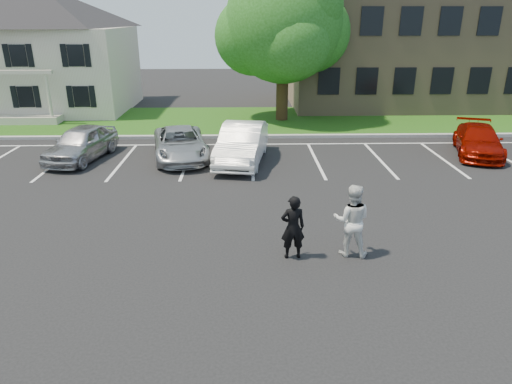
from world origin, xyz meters
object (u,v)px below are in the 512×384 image
(man_black_suit, at_px, (293,227))
(car_red_compact, at_px, (478,141))
(car_silver_minivan, at_px, (180,144))
(car_silver_west, at_px, (81,143))
(office_building, at_px, (450,42))
(house, at_px, (47,50))
(tree, at_px, (285,26))
(car_white_sedan, at_px, (242,143))
(man_white_shirt, at_px, (352,220))

(man_black_suit, height_order, car_red_compact, man_black_suit)
(car_red_compact, bearing_deg, car_silver_minivan, -160.87)
(car_silver_west, bearing_deg, office_building, 43.75)
(house, xyz_separation_m, tree, (15.00, -3.76, 1.52))
(house, bearing_deg, office_building, 4.28)
(car_red_compact, bearing_deg, tree, 155.64)
(house, bearing_deg, car_silver_west, -64.21)
(office_building, distance_m, man_black_suit, 26.24)
(man_black_suit, xyz_separation_m, car_white_sedan, (-1.33, 8.39, -0.05))
(office_building, distance_m, car_white_sedan, 20.46)
(tree, bearing_deg, car_white_sedan, -106.26)
(house, distance_m, office_building, 27.08)
(man_black_suit, bearing_deg, car_red_compact, -140.59)
(tree, xyz_separation_m, man_white_shirt, (0.43, -16.59, -4.37))
(car_silver_minivan, distance_m, car_white_sedan, 2.78)
(house, height_order, man_black_suit, house)
(man_white_shirt, xyz_separation_m, car_silver_minivan, (-5.57, 8.85, -0.32))
(house, xyz_separation_m, car_silver_minivan, (9.86, -11.50, -3.17))
(man_white_shirt, distance_m, car_white_sedan, 8.74)
(house, distance_m, car_silver_minivan, 15.48)
(tree, distance_m, car_red_compact, 12.06)
(house, bearing_deg, man_white_shirt, -52.83)
(house, height_order, car_silver_minivan, house)
(tree, height_order, man_white_shirt, tree)
(tree, xyz_separation_m, car_silver_minivan, (-5.14, -7.74, -4.69))
(tree, xyz_separation_m, car_silver_west, (-9.41, -7.82, -4.62))
(office_building, bearing_deg, house, -175.72)
(house, xyz_separation_m, office_building, (27.00, 2.02, 0.33))
(car_silver_west, bearing_deg, car_white_sedan, 7.12)
(car_white_sedan, bearing_deg, car_silver_west, -175.53)
(man_black_suit, relative_size, car_red_compact, 0.39)
(man_black_suit, bearing_deg, man_white_shirt, 179.60)
(car_silver_minivan, height_order, car_red_compact, car_silver_minivan)
(car_white_sedan, bearing_deg, man_white_shirt, -62.24)
(car_white_sedan, bearing_deg, man_black_suit, -72.31)
(house, distance_m, car_red_compact, 25.98)
(office_building, xyz_separation_m, car_silver_minivan, (-17.14, -13.52, -3.50))
(house, height_order, tree, tree)
(car_silver_minivan, bearing_deg, tree, 44.99)
(car_silver_west, relative_size, car_white_sedan, 0.87)
(car_white_sedan, xyz_separation_m, car_red_compact, (10.63, 0.84, -0.17))
(car_white_sedan, bearing_deg, car_red_compact, 13.19)
(man_black_suit, height_order, car_silver_minivan, man_black_suit)
(office_building, distance_m, car_silver_minivan, 22.11)
(tree, relative_size, car_red_compact, 1.98)
(tree, bearing_deg, man_black_suit, -93.76)
(office_building, height_order, tree, tree)
(man_white_shirt, height_order, car_silver_minivan, man_white_shirt)
(office_building, bearing_deg, car_silver_minivan, -141.73)
(car_white_sedan, bearing_deg, car_silver_minivan, 176.39)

